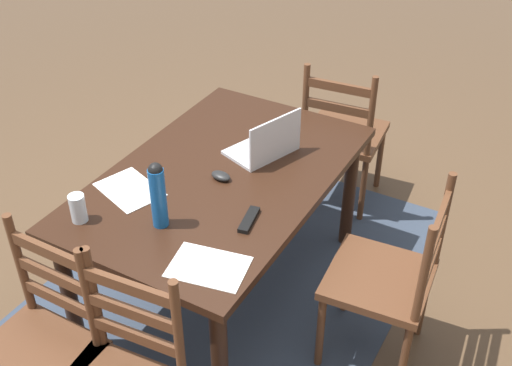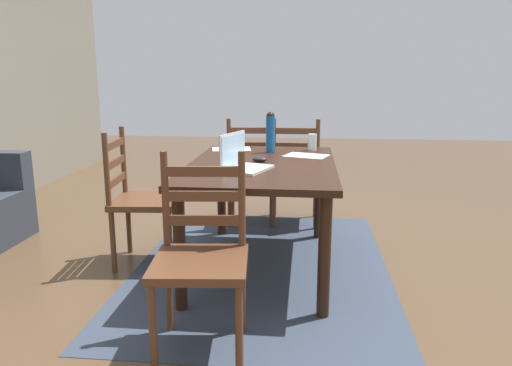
% 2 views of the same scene
% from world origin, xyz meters
% --- Properties ---
extents(ground_plane, '(14.00, 14.00, 0.00)m').
position_xyz_m(ground_plane, '(0.00, 0.00, 0.00)').
color(ground_plane, brown).
extents(area_rug, '(2.42, 1.72, 0.01)m').
position_xyz_m(area_rug, '(0.00, 0.00, 0.00)').
color(area_rug, '#333D4C').
rests_on(area_rug, ground).
extents(dining_table, '(1.50, 0.96, 0.74)m').
position_xyz_m(dining_table, '(0.00, 0.00, 0.65)').
color(dining_table, black).
rests_on(dining_table, ground).
extents(chair_right_far, '(0.48, 0.48, 0.95)m').
position_xyz_m(chair_right_far, '(1.04, 0.19, 0.46)').
color(chair_right_far, '#56331E').
rests_on(chair_right_far, ground).
extents(chair_right_near, '(0.44, 0.44, 0.95)m').
position_xyz_m(chair_right_near, '(1.04, -0.19, 0.46)').
color(chair_right_near, '#56331E').
rests_on(chair_right_near, ground).
extents(chair_left_far, '(0.48, 0.48, 0.95)m').
position_xyz_m(chair_left_far, '(-1.04, 0.20, 0.46)').
color(chair_left_far, '#56331E').
rests_on(chair_left_far, ground).
extents(chair_far_head, '(0.47, 0.47, 0.95)m').
position_xyz_m(chair_far_head, '(-0.00, 0.85, 0.46)').
color(chair_far_head, '#56331E').
rests_on(chair_far_head, ground).
extents(laptop, '(0.37, 0.31, 0.23)m').
position_xyz_m(laptop, '(-0.25, 0.11, 0.80)').
color(laptop, silver).
rests_on(laptop, dining_table).
extents(water_bottle, '(0.07, 0.07, 0.30)m').
position_xyz_m(water_bottle, '(0.44, -0.02, 0.89)').
color(water_bottle, '#145199').
rests_on(water_bottle, dining_table).
extents(drinking_glass, '(0.07, 0.07, 0.13)m').
position_xyz_m(drinking_glass, '(0.58, -0.33, 0.80)').
color(drinking_glass, silver).
rests_on(drinking_glass, dining_table).
extents(computer_mouse, '(0.07, 0.11, 0.03)m').
position_xyz_m(computer_mouse, '(0.03, 0.02, 0.75)').
color(computer_mouse, black).
rests_on(computer_mouse, dining_table).
extents(tv_remote, '(0.18, 0.08, 0.02)m').
position_xyz_m(tv_remote, '(0.24, 0.29, 0.75)').
color(tv_remote, black).
rests_on(tv_remote, dining_table).
extents(paper_stack_left, '(0.30, 0.35, 0.00)m').
position_xyz_m(paper_stack_left, '(0.31, -0.29, 0.74)').
color(paper_stack_left, white).
rests_on(paper_stack_left, dining_table).
extents(paper_stack_right, '(0.26, 0.33, 0.00)m').
position_xyz_m(paper_stack_right, '(0.56, 0.30, 0.74)').
color(paper_stack_right, white).
rests_on(paper_stack_right, dining_table).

